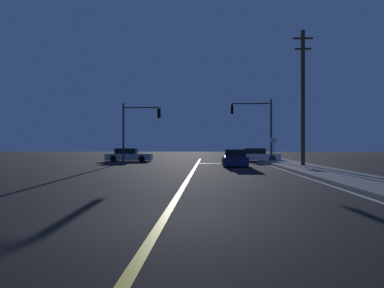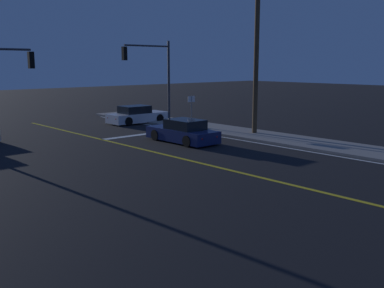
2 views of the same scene
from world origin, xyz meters
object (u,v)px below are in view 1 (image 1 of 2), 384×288
Objects in this scene: utility_pole_right at (303,97)px; street_sign_corner at (273,146)px; car_side_waiting_white at (256,156)px; traffic_signal_near_right at (257,120)px; car_distant_tail_navy at (234,159)px; car_following_oncoming_silver at (129,156)px; traffic_signal_far_left at (137,123)px.

utility_pole_right is 4.40× the size of street_sign_corner.
traffic_signal_near_right reaches higher than car_side_waiting_white.
street_sign_corner is (3.69, 3.32, 1.01)m from car_distant_tail_navy.
car_side_waiting_white and car_distant_tail_navy have the same top height.
street_sign_corner reaches higher than car_side_waiting_white.
utility_pole_right reaches higher than car_distant_tail_navy.
street_sign_corner is at bearing 71.36° from car_following_oncoming_silver.
car_side_waiting_white is at bearing 102.40° from utility_pole_right.
traffic_signal_near_right reaches higher than car_distant_tail_navy.
utility_pole_right reaches higher than street_sign_corner.
traffic_signal_far_left is 2.39× the size of street_sign_corner.
traffic_signal_far_left is at bearing 25.25° from car_following_oncoming_silver.
car_following_oncoming_silver is 0.46× the size of utility_pole_right.
street_sign_corner is at bearing 42.50° from car_distant_tail_navy.
car_distant_tail_navy is at bearing 66.93° from traffic_signal_near_right.
car_following_oncoming_silver is 1.01× the size of car_distant_tail_navy.
traffic_signal_far_left is (-8.85, 4.72, 3.16)m from car_distant_tail_navy.
utility_pole_right is (2.49, -7.26, 1.29)m from traffic_signal_near_right.
utility_pole_right reaches higher than traffic_signal_far_left.
car_side_waiting_white is 13.32m from car_following_oncoming_silver.
car_distant_tail_navy is at bearing -17.24° from car_side_waiting_white.
car_following_oncoming_silver is 13.52m from traffic_signal_near_right.
car_side_waiting_white and car_following_oncoming_silver have the same top height.
traffic_signal_near_right reaches higher than street_sign_corner.
utility_pole_right is (2.16, -9.85, 4.78)m from car_side_waiting_white.
car_following_oncoming_silver and car_distant_tail_navy have the same top height.
car_distant_tail_navy is 0.77× the size of traffic_signal_near_right.
car_following_oncoming_silver is 0.84× the size of traffic_signal_far_left.
utility_pole_right reaches higher than car_side_waiting_white.
car_following_oncoming_silver is 2.01× the size of street_sign_corner.
car_side_waiting_white is 5.54m from street_sign_corner.
car_side_waiting_white is 9.19m from car_distant_tail_navy.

